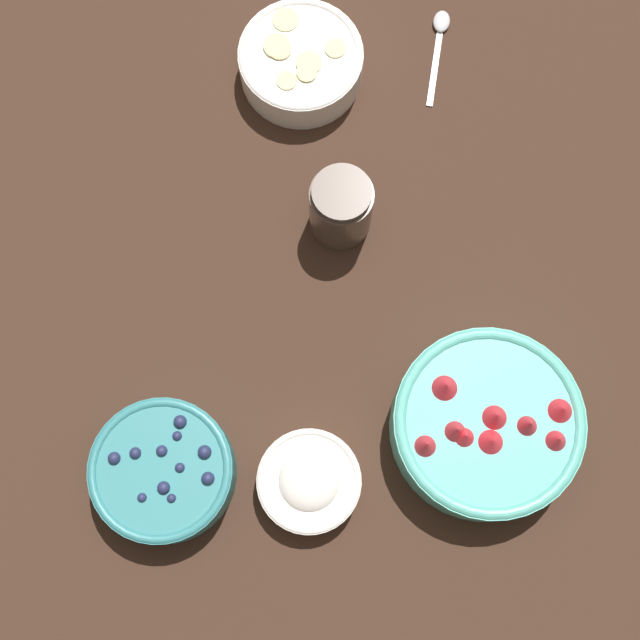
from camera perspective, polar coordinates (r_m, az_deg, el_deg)
ground_plane at (r=1.10m, az=-1.29°, el=3.39°), size 4.00×4.00×0.00m
bowl_strawberries at (r=1.04m, az=10.60°, el=-6.59°), size 0.22×0.22×0.09m
bowl_blueberries at (r=1.04m, az=-10.00°, el=-9.50°), size 0.16×0.16×0.07m
bowl_bananas at (r=1.18m, az=-1.24°, el=16.20°), size 0.16×0.16×0.05m
bowl_cream at (r=1.03m, az=-0.70°, el=-10.31°), size 0.12×0.12×0.05m
jar_chocolate at (r=1.08m, az=1.34°, el=7.15°), size 0.08×0.08×0.10m
spoon at (r=1.24m, az=7.62°, el=17.39°), size 0.14×0.05×0.01m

